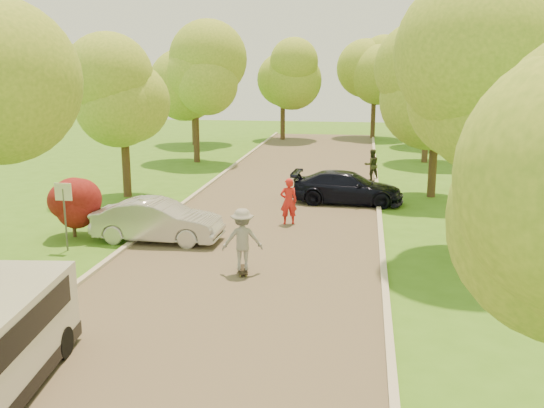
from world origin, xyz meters
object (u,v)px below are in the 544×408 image
Objects in this scene: dark_sedan at (347,188)px; skateboarder at (242,239)px; person_striped at (289,201)px; person_olive at (372,165)px; longboard at (243,270)px; street_sign at (64,202)px; silver_sedan at (158,221)px.

skateboarder is at bearing 167.33° from dark_sedan.
skateboarder reaches higher than person_striped.
longboard is at bearing 54.70° from person_olive.
dark_sedan is at bearing -119.02° from skateboarder.
person_olive is at bearing -117.30° from skateboarder.
street_sign is 16.64m from person_olive.
person_striped is at bearing -109.57° from longboard.
silver_sedan is (2.50, 1.43, -0.86)m from street_sign.
dark_sedan is (8.54, 8.11, -0.89)m from street_sign.
person_olive is at bearing -125.52° from person_striped.
dark_sedan is at bearing -119.02° from longboard.
skateboarder is 15.28m from person_olive.
skateboarder is (5.91, -1.26, -0.57)m from street_sign.
person_striped is at bearing 155.18° from dark_sedan.
street_sign is 1.37× the size of person_olive.
longboard is at bearing -12.02° from street_sign.
person_olive is (3.68, 14.83, 0.70)m from longboard.
street_sign is 1.26× the size of person_striped.
street_sign is at bearing -25.39° from skateboarder.
person_striped reaches higher than dark_sedan.
silver_sedan is 2.47× the size of person_striped.
street_sign is 11.81m from dark_sedan.
silver_sedan is 4.56× the size of longboard.
person_striped is (6.51, 4.27, -0.70)m from street_sign.
dark_sedan is at bearing -40.46° from silver_sedan.
dark_sedan is 9.73m from skateboarder.
street_sign is at bearing 121.42° from silver_sedan.
longboard is 5.62m from person_striped.
silver_sedan is 4.92m from person_striped.
person_striped is 1.09× the size of person_olive.
street_sign is 0.46× the size of dark_sedan.
street_sign reaches higher than longboard.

